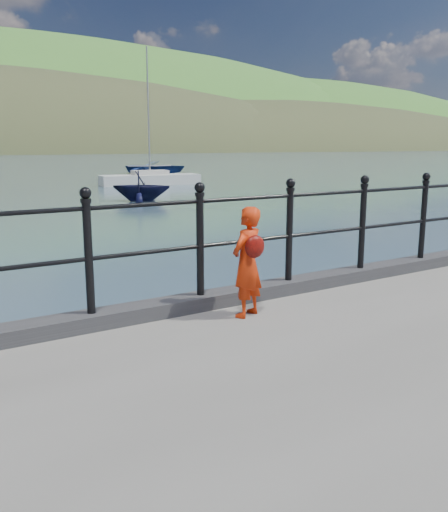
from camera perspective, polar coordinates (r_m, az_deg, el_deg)
ground at (r=6.10m, az=-8.18°, el=-15.00°), size 600.00×600.00×0.00m
kerb at (r=5.57m, az=-7.86°, el=-5.67°), size 60.00×0.30×0.15m
railing at (r=5.39m, az=-8.08°, el=1.95°), size 18.11×0.11×1.20m
child at (r=5.44m, az=2.48°, el=-0.59°), size 0.48×0.41×1.12m
launch_blue at (r=53.33m, az=-7.15°, el=9.26°), size 6.97×6.90×1.19m
launch_navy at (r=26.98m, az=-8.71°, el=7.30°), size 3.72×3.65×1.49m
sailboat_near at (r=38.02m, az=-7.78°, el=7.94°), size 7.00×2.84×9.27m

